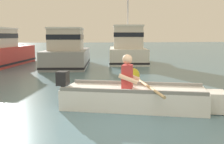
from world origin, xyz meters
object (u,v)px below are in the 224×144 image
moored_boat_white (128,49)px  mooring_buoy (133,75)px  rowboat_with_person (137,97)px  moored_boat_red (1,52)px  moored_boat_grey (67,52)px

moored_boat_white → mooring_buoy: (-1.21, -6.77, -0.56)m
rowboat_with_person → moored_boat_red: moored_boat_red is taller
rowboat_with_person → moored_boat_grey: (-1.60, 8.68, 0.49)m
moored_boat_red → rowboat_with_person: bearing=-62.0°
moored_boat_grey → rowboat_with_person: bearing=-79.6°
moored_boat_grey → moored_boat_red: bearing=166.9°
moored_boat_red → moored_boat_grey: size_ratio=1.16×
rowboat_with_person → moored_boat_red: size_ratio=0.62×
moored_boat_red → moored_boat_grey: moored_boat_red is taller
rowboat_with_person → moored_boat_white: bearing=79.6°
rowboat_with_person → moored_boat_white: moored_boat_white is taller
rowboat_with_person → moored_boat_grey: moored_boat_grey is taller
rowboat_with_person → moored_boat_grey: 8.84m
rowboat_with_person → moored_boat_grey: size_ratio=0.72×
moored_boat_white → moored_boat_grey: bearing=-156.7°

